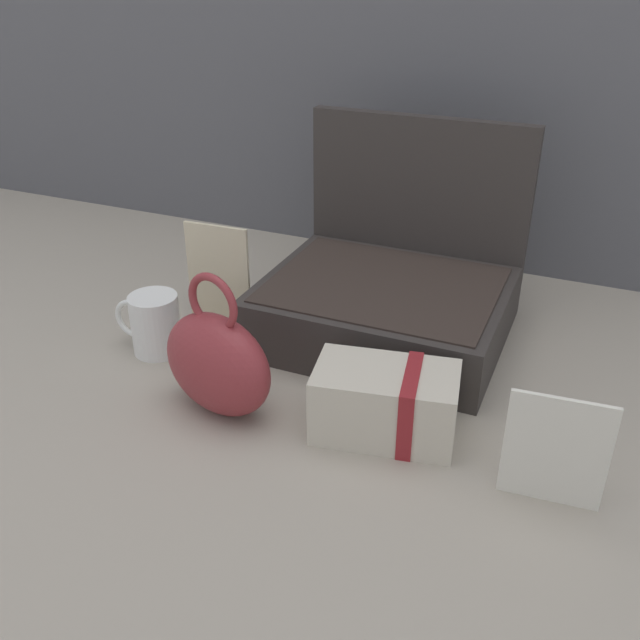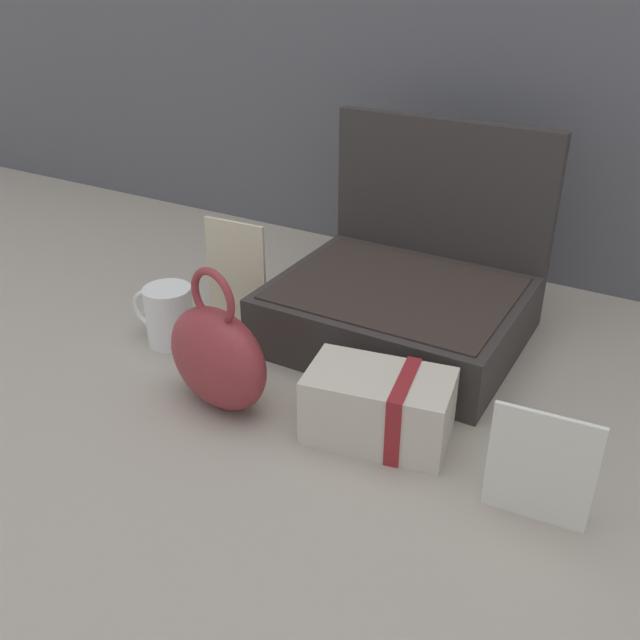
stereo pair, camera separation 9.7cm
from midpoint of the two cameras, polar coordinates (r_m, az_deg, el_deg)
name	(u,v)px [view 1 (the left image)]	position (r m, az deg, el deg)	size (l,w,h in m)	color
ground_plane	(310,387)	(1.06, -3.43, -5.58)	(6.00, 6.00, 0.00)	#9E9384
open_suitcase	(390,290)	(1.18, 3.41, 2.38)	(0.39, 0.35, 0.34)	#332D2B
teal_pouch_handbag	(218,363)	(0.99, -11.14, -3.50)	(0.19, 0.13, 0.21)	maroon
cream_toiletry_bag	(388,403)	(0.94, 2.59, -6.82)	(0.21, 0.14, 0.10)	beige
coffee_mug	(154,324)	(1.17, -15.67, -0.35)	(0.12, 0.08, 0.10)	white
info_card_left	(556,451)	(0.85, 15.55, -10.35)	(0.12, 0.01, 0.15)	silver
poster_card_right	(218,274)	(1.23, -10.53, 3.67)	(0.12, 0.01, 0.18)	beige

